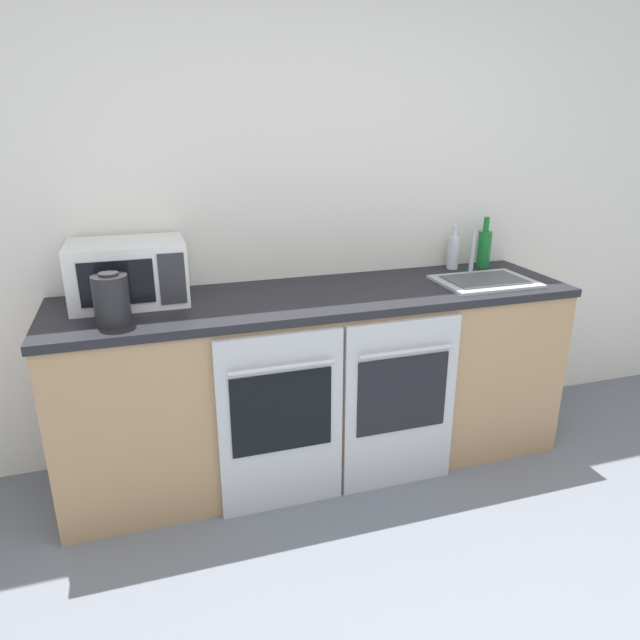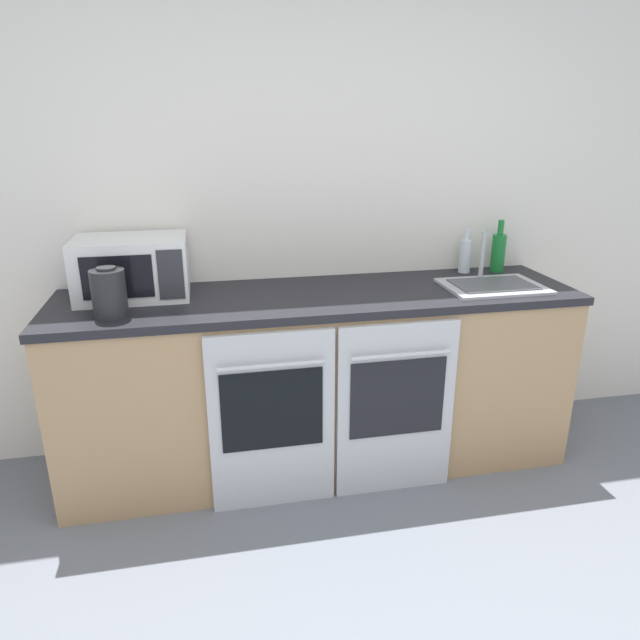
% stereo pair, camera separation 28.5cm
% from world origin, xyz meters
% --- Properties ---
extents(wall_back, '(10.00, 0.06, 2.60)m').
position_xyz_m(wall_back, '(0.00, 2.15, 1.30)').
color(wall_back, silver).
rests_on(wall_back, ground_plane).
extents(counter_back, '(2.57, 0.67, 0.94)m').
position_xyz_m(counter_back, '(0.00, 1.79, 0.47)').
color(counter_back, tan).
rests_on(counter_back, ground_plane).
extents(oven_left, '(0.58, 0.06, 0.88)m').
position_xyz_m(oven_left, '(-0.29, 1.45, 0.45)').
color(oven_left, '#B7BABF').
rests_on(oven_left, ground_plane).
extents(oven_right, '(0.58, 0.06, 0.88)m').
position_xyz_m(oven_right, '(0.30, 1.45, 0.45)').
color(oven_right, '#B7BABF').
rests_on(oven_right, ground_plane).
extents(microwave, '(0.52, 0.36, 0.29)m').
position_xyz_m(microwave, '(-0.88, 1.92, 1.08)').
color(microwave, silver).
rests_on(microwave, counter_back).
extents(bottle_clear, '(0.07, 0.07, 0.25)m').
position_xyz_m(bottle_clear, '(0.88, 2.03, 1.04)').
color(bottle_clear, silver).
rests_on(bottle_clear, counter_back).
extents(bottle_green, '(0.08, 0.08, 0.29)m').
position_xyz_m(bottle_green, '(1.07, 2.02, 1.05)').
color(bottle_green, '#19722D').
rests_on(bottle_green, counter_back).
extents(kettle, '(0.15, 0.15, 0.22)m').
position_xyz_m(kettle, '(-0.95, 1.62, 1.05)').
color(kettle, '#232326').
rests_on(kettle, counter_back).
extents(sink, '(0.49, 0.37, 0.26)m').
position_xyz_m(sink, '(0.89, 1.72, 0.95)').
color(sink, '#A8AAAF').
rests_on(sink, counter_back).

